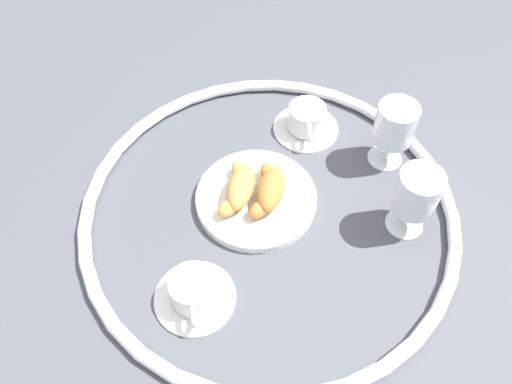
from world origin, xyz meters
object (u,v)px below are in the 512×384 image
croissant_small (239,188)px  coffee_cup_far (194,292)px  juice_glass_right (395,126)px  croissant_large (269,190)px  pastry_plate (256,198)px  juice_glass_left (417,194)px  coffee_cup_near (307,121)px

croissant_small → coffee_cup_far: (-0.19, 0.10, -0.01)m
croissant_small → juice_glass_right: juice_glass_right is taller
juice_glass_right → croissant_large: bearing=106.6°
croissant_large → coffee_cup_far: bearing=139.6°
pastry_plate → juice_glass_right: (0.07, -0.27, 0.08)m
croissant_large → croissant_small: (0.01, 0.05, 0.00)m
croissant_large → juice_glass_right: bearing=-73.4°
croissant_small → juice_glass_left: bearing=-108.1°
coffee_cup_near → juice_glass_left: 0.30m
croissant_small → juice_glass_right: (0.06, -0.30, 0.05)m
pastry_plate → coffee_cup_far: (-0.18, 0.13, 0.02)m
croissant_small → croissant_large: bearing=-102.6°
coffee_cup_near → coffee_cup_far: same height
pastry_plate → juice_glass_left: juice_glass_left is taller
coffee_cup_far → juice_glass_left: 0.40m
juice_glass_left → juice_glass_right: 0.16m
coffee_cup_far → juice_glass_right: 0.47m
croissant_small → coffee_cup_far: 0.21m
juice_glass_right → pastry_plate: bearing=104.2°
croissant_small → coffee_cup_near: (0.16, -0.16, -0.01)m
croissant_small → juice_glass_right: bearing=-78.4°
croissant_large → juice_glass_left: size_ratio=0.92×
pastry_plate → juice_glass_left: 0.29m
pastry_plate → juice_glass_left: (-0.09, -0.26, 0.08)m
coffee_cup_near → coffee_cup_far: size_ratio=1.00×
pastry_plate → coffee_cup_near: (0.17, -0.13, 0.02)m
croissant_large → juice_glass_right: size_ratio=0.92×
croissant_small → juice_glass_left: size_ratio=0.92×
coffee_cup_far → pastry_plate: bearing=-34.9°
croissant_large → coffee_cup_near: (0.17, -0.10, -0.01)m
coffee_cup_far → croissant_large: bearing=-40.4°
croissant_large → coffee_cup_near: 0.20m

